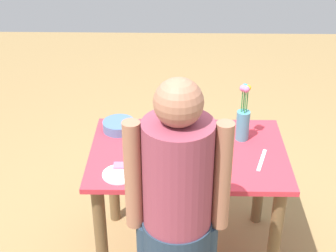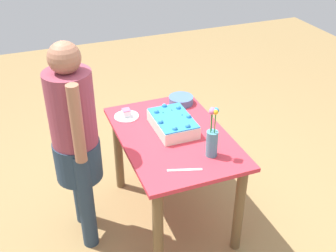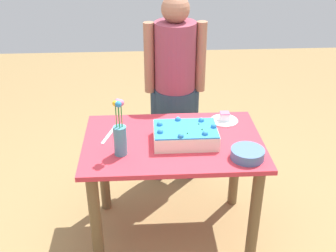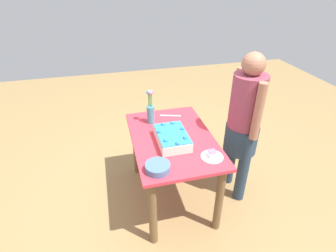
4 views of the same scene
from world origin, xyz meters
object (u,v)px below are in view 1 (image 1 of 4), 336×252
Objects in this scene: serving_plate_with_slice at (120,172)px; cake_knife at (262,160)px; flower_vase at (243,120)px; fruit_bowl at (119,126)px; sheet_cake at (175,141)px; person_standing at (177,211)px.

serving_plate_with_slice reaches higher than cake_knife.
serving_plate_with_slice is at bearing -61.13° from cake_knife.
flower_vase is (-0.68, -0.38, 0.11)m from serving_plate_with_slice.
flower_vase is 1.79× the size of fruit_bowl.
sheet_cake is at bearing 16.55° from flower_vase.
person_standing is at bearing 124.99° from serving_plate_with_slice.
serving_plate_with_slice is 0.95× the size of fruit_bowl.
cake_knife is at bearing 111.30° from flower_vase.
sheet_cake is 0.26× the size of person_standing.
serving_plate_with_slice is 0.54m from person_standing.
sheet_cake reaches higher than serving_plate_with_slice.
sheet_cake is 0.70m from person_standing.
person_standing reaches higher than cake_knife.
person_standing is (-0.01, 0.69, 0.07)m from sheet_cake.
sheet_cake is 0.41m from flower_vase.
sheet_cake reaches higher than cake_knife.
serving_plate_with_slice is 0.84× the size of cake_knife.
cake_knife is 0.75m from person_standing.
sheet_cake is at bearing 1.18° from person_standing.
fruit_bowl is (0.73, -0.09, -0.10)m from flower_vase.
cake_knife is at bearing 167.08° from sheet_cake.
flower_vase reaches higher than serving_plate_with_slice.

